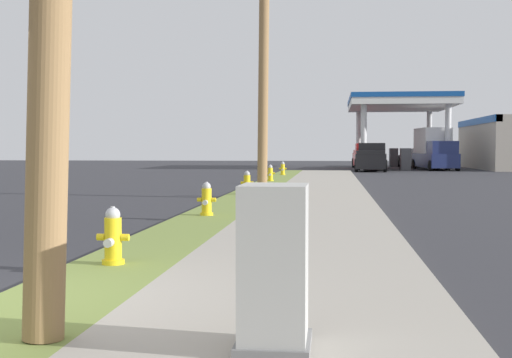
{
  "coord_description": "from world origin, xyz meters",
  "views": [
    {
      "loc": [
        3.41,
        -6.26,
        1.62
      ],
      "look_at": [
        1.37,
        11.96,
        0.79
      ],
      "focal_mm": 48.15,
      "sensor_mm": 36.0,
      "label": 1
    }
  ],
  "objects_px": {
    "utility_cabinet": "(274,273)",
    "car_silver_by_far_pump": "(412,159)",
    "fire_hydrant_nearest": "(113,239)",
    "truck_navy_at_forecourt": "(434,150)",
    "truck_red_at_far_bay": "(367,157)",
    "fire_hydrant_second": "(207,201)",
    "truck_black_on_apron": "(372,158)",
    "car_white_by_near_pump": "(416,158)",
    "utility_pole_midground": "(264,52)",
    "fire_hydrant_fifth": "(283,169)",
    "fire_hydrant_third": "(247,183)",
    "fire_hydrant_fourth": "(270,174)"
  },
  "relations": [
    {
      "from": "fire_hydrant_third",
      "to": "truck_navy_at_forecourt",
      "type": "bearing_deg",
      "value": 70.76
    },
    {
      "from": "truck_navy_at_forecourt",
      "to": "fire_hydrant_nearest",
      "type": "bearing_deg",
      "value": -103.34
    },
    {
      "from": "fire_hydrant_third",
      "to": "car_silver_by_far_pump",
      "type": "height_order",
      "value": "car_silver_by_far_pump"
    },
    {
      "from": "fire_hydrant_nearest",
      "to": "fire_hydrant_fifth",
      "type": "relative_size",
      "value": 1.0
    },
    {
      "from": "fire_hydrant_third",
      "to": "fire_hydrant_fourth",
      "type": "xyz_separation_m",
      "value": [
        0.01,
        8.47,
        0.0
      ]
    },
    {
      "from": "fire_hydrant_second",
      "to": "truck_navy_at_forecourt",
      "type": "height_order",
      "value": "truck_navy_at_forecourt"
    },
    {
      "from": "fire_hydrant_third",
      "to": "fire_hydrant_fifth",
      "type": "bearing_deg",
      "value": 89.83
    },
    {
      "from": "fire_hydrant_nearest",
      "to": "car_white_by_near_pump",
      "type": "xyz_separation_m",
      "value": [
        10.15,
        53.6,
        0.28
      ]
    },
    {
      "from": "utility_pole_midground",
      "to": "utility_cabinet",
      "type": "height_order",
      "value": "utility_pole_midground"
    },
    {
      "from": "utility_cabinet",
      "to": "car_white_by_near_pump",
      "type": "xyz_separation_m",
      "value": [
        7.77,
        57.1,
        0.03
      ]
    },
    {
      "from": "fire_hydrant_fourth",
      "to": "fire_hydrant_second",
      "type": "bearing_deg",
      "value": -89.93
    },
    {
      "from": "utility_cabinet",
      "to": "truck_navy_at_forecourt",
      "type": "height_order",
      "value": "truck_navy_at_forecourt"
    },
    {
      "from": "car_white_by_near_pump",
      "to": "truck_red_at_far_bay",
      "type": "xyz_separation_m",
      "value": [
        -4.64,
        -6.89,
        0.19
      ]
    },
    {
      "from": "fire_hydrant_second",
      "to": "car_silver_by_far_pump",
      "type": "relative_size",
      "value": 0.16
    },
    {
      "from": "fire_hydrant_fifth",
      "to": "car_white_by_near_pump",
      "type": "xyz_separation_m",
      "value": [
        10.1,
        23.99,
        0.28
      ]
    },
    {
      "from": "fire_hydrant_second",
      "to": "fire_hydrant_fifth",
      "type": "distance_m",
      "value": 23.15
    },
    {
      "from": "fire_hydrant_second",
      "to": "car_white_by_near_pump",
      "type": "relative_size",
      "value": 0.16
    },
    {
      "from": "fire_hydrant_third",
      "to": "utility_pole_midground",
      "type": "xyz_separation_m",
      "value": [
        0.62,
        -0.64,
        4.23
      ]
    },
    {
      "from": "fire_hydrant_second",
      "to": "truck_navy_at_forecourt",
      "type": "xyz_separation_m",
      "value": [
        10.28,
        36.98,
        1.04
      ]
    },
    {
      "from": "car_white_by_near_pump",
      "to": "utility_cabinet",
      "type": "bearing_deg",
      "value": -97.75
    },
    {
      "from": "utility_cabinet",
      "to": "fire_hydrant_fourth",
      "type": "bearing_deg",
      "value": 95.24
    },
    {
      "from": "fire_hydrant_fourth",
      "to": "truck_black_on_apron",
      "type": "bearing_deg",
      "value": 72.72
    },
    {
      "from": "utility_cabinet",
      "to": "fire_hydrant_nearest",
      "type": "bearing_deg",
      "value": 124.21
    },
    {
      "from": "utility_cabinet",
      "to": "truck_red_at_far_bay",
      "type": "xyz_separation_m",
      "value": [
        3.13,
        50.21,
        0.22
      ]
    },
    {
      "from": "car_silver_by_far_pump",
      "to": "truck_navy_at_forecourt",
      "type": "xyz_separation_m",
      "value": [
        0.85,
        -6.66,
        0.77
      ]
    },
    {
      "from": "fire_hydrant_second",
      "to": "truck_black_on_apron",
      "type": "xyz_separation_m",
      "value": [
        5.51,
        33.7,
        0.47
      ]
    },
    {
      "from": "car_white_by_near_pump",
      "to": "truck_black_on_apron",
      "type": "bearing_deg",
      "value": -108.95
    },
    {
      "from": "utility_pole_midground",
      "to": "car_silver_by_far_pump",
      "type": "height_order",
      "value": "utility_pole_midground"
    },
    {
      "from": "fire_hydrant_fourth",
      "to": "utility_pole_midground",
      "type": "height_order",
      "value": "utility_pole_midground"
    },
    {
      "from": "fire_hydrant_nearest",
      "to": "truck_red_at_far_bay",
      "type": "bearing_deg",
      "value": 83.27
    },
    {
      "from": "fire_hydrant_second",
      "to": "fire_hydrant_fourth",
      "type": "bearing_deg",
      "value": 90.07
    },
    {
      "from": "car_white_by_near_pump",
      "to": "car_silver_by_far_pump",
      "type": "height_order",
      "value": "same"
    },
    {
      "from": "fire_hydrant_fifth",
      "to": "fire_hydrant_nearest",
      "type": "bearing_deg",
      "value": -90.09
    },
    {
      "from": "fire_hydrant_second",
      "to": "truck_navy_at_forecourt",
      "type": "distance_m",
      "value": 38.39
    },
    {
      "from": "fire_hydrant_second",
      "to": "truck_black_on_apron",
      "type": "bearing_deg",
      "value": 80.71
    },
    {
      "from": "fire_hydrant_third",
      "to": "utility_cabinet",
      "type": "relative_size",
      "value": 0.61
    },
    {
      "from": "truck_navy_at_forecourt",
      "to": "truck_black_on_apron",
      "type": "distance_m",
      "value": 5.81
    },
    {
      "from": "truck_black_on_apron",
      "to": "truck_red_at_far_bay",
      "type": "bearing_deg",
      "value": 90.24
    },
    {
      "from": "car_silver_by_far_pump",
      "to": "utility_pole_midground",
      "type": "bearing_deg",
      "value": -103.49
    },
    {
      "from": "utility_cabinet",
      "to": "truck_red_at_far_bay",
      "type": "bearing_deg",
      "value": 86.43
    },
    {
      "from": "fire_hydrant_nearest",
      "to": "car_silver_by_far_pump",
      "type": "distance_m",
      "value": 50.98
    },
    {
      "from": "car_white_by_near_pump",
      "to": "fire_hydrant_fourth",
      "type": "bearing_deg",
      "value": -108.0
    },
    {
      "from": "truck_navy_at_forecourt",
      "to": "truck_red_at_far_bay",
      "type": "height_order",
      "value": "truck_navy_at_forecourt"
    },
    {
      "from": "fire_hydrant_fifth",
      "to": "truck_navy_at_forecourt",
      "type": "relative_size",
      "value": 0.11
    },
    {
      "from": "utility_cabinet",
      "to": "fire_hydrant_second",
      "type": "bearing_deg",
      "value": 103.3
    },
    {
      "from": "fire_hydrant_third",
      "to": "utility_cabinet",
      "type": "distance_m",
      "value": 17.59
    },
    {
      "from": "truck_black_on_apron",
      "to": "fire_hydrant_second",
      "type": "bearing_deg",
      "value": -99.29
    },
    {
      "from": "car_white_by_near_pump",
      "to": "truck_navy_at_forecourt",
      "type": "bearing_deg",
      "value": -89.15
    },
    {
      "from": "fire_hydrant_nearest",
      "to": "car_silver_by_far_pump",
      "type": "bearing_deg",
      "value": 79.32
    },
    {
      "from": "utility_cabinet",
      "to": "car_silver_by_far_pump",
      "type": "height_order",
      "value": "car_silver_by_far_pump"
    }
  ]
}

